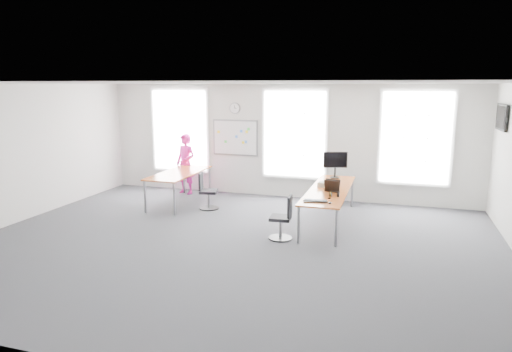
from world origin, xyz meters
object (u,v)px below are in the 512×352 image
(desk_left, at_px, (179,175))
(chair_right, at_px, (283,220))
(desk_right, at_px, (329,191))
(chair_left, at_px, (207,193))
(keyboard, at_px, (315,201))
(monitor, at_px, (335,162))
(person, at_px, (186,164))
(headphones, at_px, (334,194))

(desk_left, xyz_separation_m, chair_right, (3.17, -1.90, -0.35))
(desk_right, xyz_separation_m, chair_left, (-3.01, 0.27, -0.32))
(chair_right, distance_m, keyboard, 0.72)
(desk_right, distance_m, monitor, 1.29)
(desk_left, relative_size, keyboard, 4.79)
(keyboard, bearing_deg, desk_left, 139.01)
(keyboard, height_order, monitor, monitor)
(monitor, bearing_deg, keyboard, -107.39)
(desk_right, height_order, chair_right, chair_right)
(desk_right, relative_size, desk_left, 1.41)
(chair_right, bearing_deg, desk_right, 148.59)
(monitor, bearing_deg, person, 158.59)
(desk_right, xyz_separation_m, person, (-4.19, 1.60, 0.12))
(keyboard, bearing_deg, person, 129.50)
(desk_left, bearing_deg, chair_left, -18.02)
(chair_left, distance_m, person, 1.83)
(desk_left, height_order, chair_right, chair_right)
(chair_left, relative_size, headphones, 4.53)
(desk_right, height_order, keyboard, keyboard)
(desk_left, distance_m, chair_right, 3.71)
(desk_right, height_order, person, person)
(keyboard, xyz_separation_m, headphones, (0.29, 0.49, 0.04))
(desk_right, bearing_deg, chair_left, 174.79)
(desk_right, height_order, headphones, headphones)
(chair_right, bearing_deg, desk_left, -124.97)
(monitor, bearing_deg, headphones, -98.92)
(person, bearing_deg, monitor, 9.51)
(desk_right, height_order, chair_left, chair_left)
(headphones, height_order, monitor, monitor)
(chair_right, xyz_separation_m, headphones, (0.88, 0.66, 0.43))
(chair_right, bearing_deg, monitor, 161.79)
(headphones, bearing_deg, keyboard, -131.80)
(desk_left, relative_size, monitor, 3.45)
(desk_right, height_order, monitor, monitor)
(desk_left, height_order, keyboard, desk_left)
(person, distance_m, keyboard, 4.94)
(headphones, bearing_deg, person, 141.45)
(desk_left, bearing_deg, keyboard, -24.69)
(chair_right, bearing_deg, person, -134.19)
(chair_left, xyz_separation_m, keyboard, (2.90, -1.45, 0.38))
(chair_left, height_order, keyboard, chair_left)
(chair_right, relative_size, monitor, 1.37)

